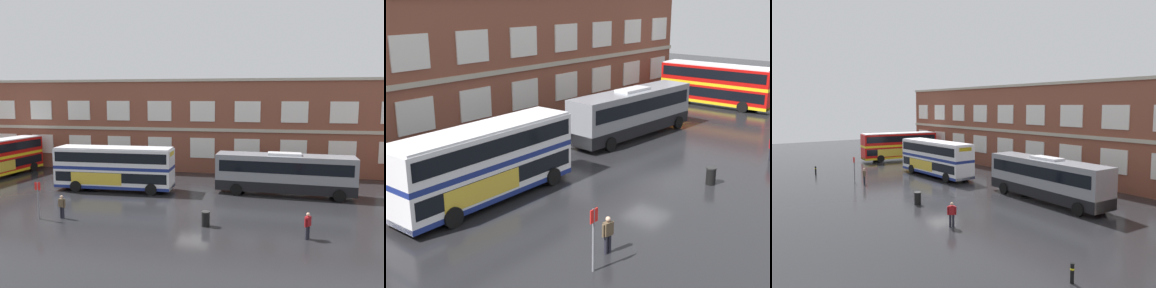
{
  "view_description": "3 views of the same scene",
  "coord_description": "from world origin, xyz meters",
  "views": [
    {
      "loc": [
        5.3,
        -27.58,
        8.82
      ],
      "look_at": [
        -0.81,
        3.64,
        4.69
      ],
      "focal_mm": 34.98,
      "sensor_mm": 36.0,
      "label": 1
    },
    {
      "loc": [
        -24.69,
        -15.37,
        10.66
      ],
      "look_at": [
        -3.35,
        2.67,
        2.39
      ],
      "focal_mm": 47.58,
      "sensor_mm": 36.0,
      "label": 2
    },
    {
      "loc": [
        28.72,
        -18.78,
        8.18
      ],
      "look_at": [
        -1.77,
        3.87,
        4.33
      ],
      "focal_mm": 35.86,
      "sensor_mm": 36.0,
      "label": 3
    }
  ],
  "objects": [
    {
      "name": "second_passenger",
      "position": [
        8.05,
        -4.45,
        0.93
      ],
      "size": [
        0.47,
        0.57,
        1.7
      ],
      "color": "black",
      "rests_on": "ground"
    },
    {
      "name": "ground_plane",
      "position": [
        0.0,
        2.0,
        0.0
      ],
      "size": [
        120.0,
        120.0,
        0.0
      ],
      "primitive_type": "plane",
      "color": "black"
    },
    {
      "name": "double_decker_middle",
      "position": [
        -8.41,
        4.75,
        2.15
      ],
      "size": [
        11.07,
        3.1,
        4.07
      ],
      "color": "silver",
      "rests_on": "ground"
    },
    {
      "name": "touring_coach",
      "position": [
        7.08,
        6.05,
        1.91
      ],
      "size": [
        12.13,
        3.42,
        3.8
      ],
      "color": "gray",
      "rests_on": "ground"
    },
    {
      "name": "double_decker_near",
      "position": [
        -23.04,
        7.57,
        2.15
      ],
      "size": [
        3.96,
        11.24,
        4.07
      ],
      "color": "red",
      "rests_on": "ground"
    },
    {
      "name": "safety_bollard_west",
      "position": [
        -17.97,
        -6.12,
        0.49
      ],
      "size": [
        0.19,
        0.19,
        0.95
      ],
      "color": "black",
      "rests_on": "ground"
    },
    {
      "name": "waiting_passenger",
      "position": [
        -8.95,
        -3.72,
        0.93
      ],
      "size": [
        0.64,
        0.32,
        1.7
      ],
      "color": "black",
      "rests_on": "ground"
    },
    {
      "name": "brick_terminal_building",
      "position": [
        -1.63,
        17.98,
        5.2
      ],
      "size": [
        55.14,
        8.19,
        10.69
      ],
      "color": "brown",
      "rests_on": "ground"
    },
    {
      "name": "station_litter_bin",
      "position": [
        1.5,
        -3.34,
        0.52
      ],
      "size": [
        0.6,
        0.6,
        1.03
      ],
      "color": "black",
      "rests_on": "ground"
    },
    {
      "name": "bus_stand_flag",
      "position": [
        -10.5,
        -4.17,
        1.64
      ],
      "size": [
        0.44,
        0.1,
        2.7
      ],
      "color": "slate",
      "rests_on": "ground"
    },
    {
      "name": "safety_bollard_east",
      "position": [
        18.1,
        -4.69,
        0.49
      ],
      "size": [
        0.19,
        0.19,
        0.95
      ],
      "color": "black",
      "rests_on": "ground"
    }
  ]
}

